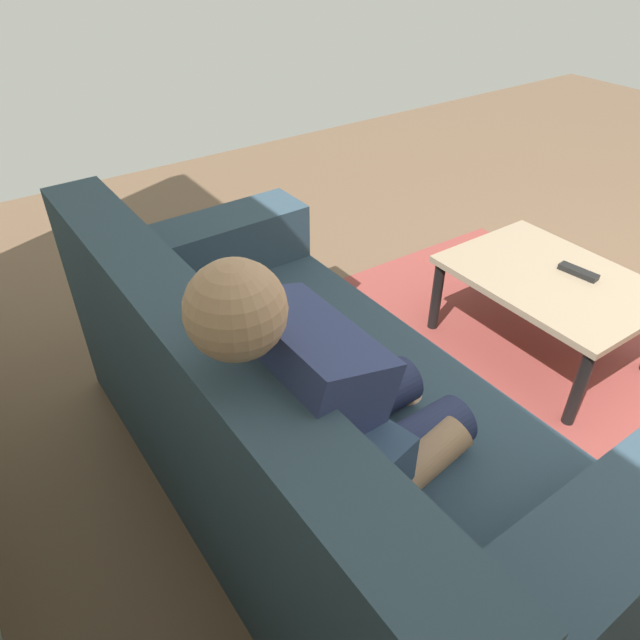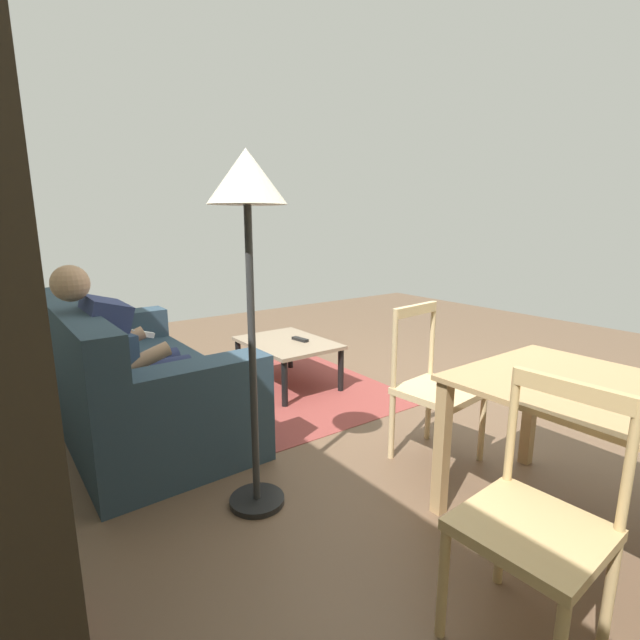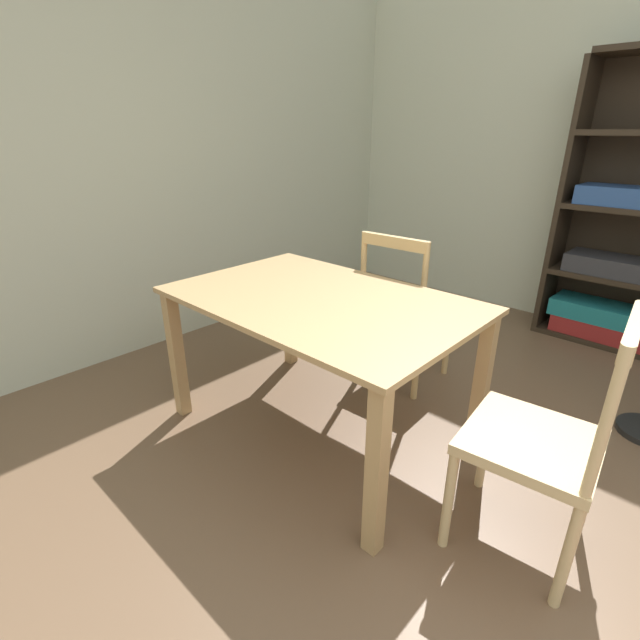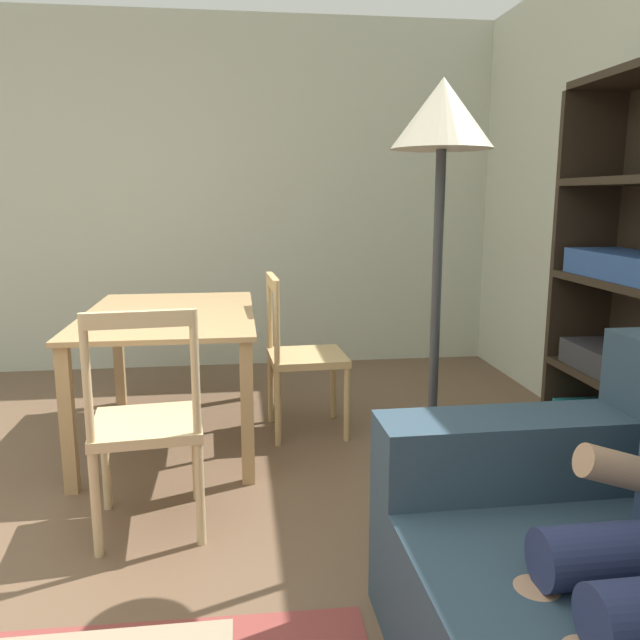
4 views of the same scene
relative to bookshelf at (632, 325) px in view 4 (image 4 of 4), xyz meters
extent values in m
cube|color=beige|center=(-2.37, -2.64, 0.59)|extent=(0.12, 5.77, 2.65)
cube|color=#2D4251|center=(0.90, -0.91, -0.20)|extent=(0.25, 0.99, 0.24)
cylinder|color=navy|center=(1.40, -0.91, -0.25)|extent=(0.16, 0.44, 0.15)
cylinder|color=tan|center=(1.26, -0.79, -0.12)|extent=(0.09, 0.35, 0.19)
cube|color=#2D2319|center=(-0.42, -0.02, 0.18)|extent=(0.04, 0.36, 1.84)
cube|color=#2D2319|center=(0.00, -0.02, -0.72)|extent=(0.81, 0.36, 0.04)
cube|color=#2D2319|center=(0.00, -0.02, -0.26)|extent=(0.81, 0.36, 0.04)
cube|color=#2D2319|center=(0.00, -0.02, 0.20)|extent=(0.81, 0.36, 0.04)
cube|color=maroon|center=(0.01, -0.04, -0.64)|extent=(0.67, 0.31, 0.12)
cube|color=teal|center=(-0.02, -0.04, -0.52)|extent=(0.67, 0.31, 0.12)
cube|color=#333338|center=(0.01, -0.04, -0.18)|extent=(0.67, 0.30, 0.12)
cube|color=#2D5193|center=(-0.01, -0.04, 0.28)|extent=(0.67, 0.30, 0.12)
cube|color=tan|center=(-0.77, -2.19, -0.04)|extent=(1.37, 0.90, 0.02)
cube|color=tan|center=(-1.41, -2.59, -0.40)|extent=(0.06, 0.06, 0.69)
cube|color=tan|center=(-0.14, -2.59, -0.40)|extent=(0.06, 0.06, 0.69)
cube|color=tan|center=(-1.41, -1.79, -0.40)|extent=(0.06, 0.06, 0.69)
cube|color=tan|center=(-0.14, -1.79, -0.40)|extent=(0.06, 0.06, 0.69)
cube|color=tan|center=(-0.77, -1.44, -0.31)|extent=(0.44, 0.44, 0.04)
cylinder|color=tan|center=(-0.59, -1.24, -0.52)|extent=(0.04, 0.04, 0.44)
cylinder|color=tan|center=(-0.97, -1.26, -0.52)|extent=(0.04, 0.04, 0.44)
cylinder|color=tan|center=(-0.58, -1.62, -0.52)|extent=(0.04, 0.04, 0.44)
cylinder|color=tan|center=(-0.96, -1.64, -0.52)|extent=(0.04, 0.04, 0.44)
cylinder|color=tan|center=(-0.58, -1.62, -0.07)|extent=(0.03, 0.03, 0.47)
cylinder|color=tan|center=(-0.96, -1.64, -0.07)|extent=(0.03, 0.03, 0.47)
cube|color=tan|center=(-0.77, -1.63, 0.13)|extent=(0.38, 0.05, 0.06)
cube|color=#D1B27F|center=(0.21, -2.19, -0.31)|extent=(0.46, 0.46, 0.04)
cylinder|color=#D1B27F|center=(0.00, -2.02, -0.52)|extent=(0.04, 0.04, 0.43)
cylinder|color=#D1B27F|center=(0.04, -2.39, -0.52)|extent=(0.04, 0.04, 0.43)
cylinder|color=#D1B27F|center=(0.38, -1.98, -0.52)|extent=(0.04, 0.04, 0.43)
cylinder|color=#D1B27F|center=(0.42, -2.36, -0.52)|extent=(0.04, 0.04, 0.43)
cylinder|color=#D1B27F|center=(0.38, -1.98, -0.06)|extent=(0.03, 0.03, 0.50)
cylinder|color=#D1B27F|center=(0.42, -2.36, -0.06)|extent=(0.03, 0.03, 0.50)
cube|color=#D1B27F|center=(0.40, -2.17, 0.16)|extent=(0.07, 0.38, 0.06)
cylinder|color=black|center=(0.46, -1.10, -0.73)|extent=(0.28, 0.28, 0.03)
cylinder|color=#333333|center=(0.46, -1.10, 0.00)|extent=(0.04, 0.04, 1.49)
cone|color=beige|center=(0.46, -1.10, 0.87)|extent=(0.36, 0.36, 0.24)
camera|label=1|loc=(0.64, -0.11, 0.99)|focal=32.65mm
camera|label=2|loc=(-1.41, -0.11, 0.68)|focal=25.64mm
camera|label=3|loc=(0.55, -3.60, 0.67)|focal=25.51mm
camera|label=4|loc=(2.68, -1.81, 0.59)|focal=35.66mm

